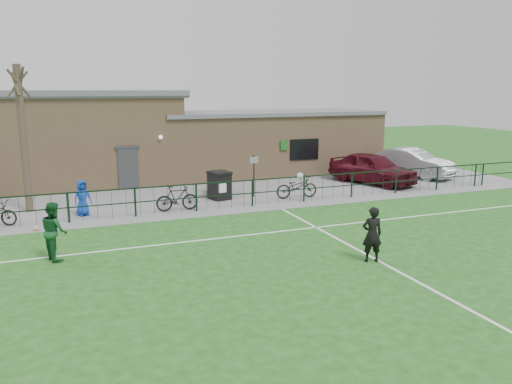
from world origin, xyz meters
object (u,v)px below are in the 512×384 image
object	(u,v)px
bicycle_e	(297,187)
wheelie_bin_right	(219,183)
sign_post	(254,176)
car_silver	(411,163)
bare_tree	(23,140)
wheelie_bin_left	(219,186)
ball_ground	(36,228)
car_maroon	(372,168)
spectator_child	(82,198)
bicycle_d	(177,198)
outfield_player	(54,231)

from	to	relation	value
bicycle_e	wheelie_bin_right	bearing A→B (deg)	59.10
sign_post	car_silver	distance (m)	10.68
bare_tree	wheelie_bin_left	distance (m)	8.45
wheelie_bin_right	sign_post	distance (m)	1.87
wheelie_bin_right	ball_ground	bearing A→B (deg)	-150.52
wheelie_bin_right	car_maroon	world-z (taller)	car_maroon
bare_tree	wheelie_bin_left	world-z (taller)	bare_tree
bare_tree	car_maroon	xyz separation A→B (m)	(16.94, 0.17, -2.14)
spectator_child	bicycle_e	bearing A→B (deg)	-22.85
wheelie_bin_left	wheelie_bin_right	world-z (taller)	wheelie_bin_left
sign_post	bicycle_d	size ratio (longest dim) A/B	1.13
wheelie_bin_left	ball_ground	size ratio (longest dim) A/B	5.65
ball_ground	wheelie_bin_left	bearing A→B (deg)	18.92
bare_tree	car_maroon	world-z (taller)	bare_tree
car_silver	bicycle_e	bearing A→B (deg)	175.44
bare_tree	car_maroon	distance (m)	17.07
wheelie_bin_right	spectator_child	distance (m)	6.70
sign_post	outfield_player	distance (m)	10.59
sign_post	ball_ground	xyz separation A→B (m)	(-9.40, -2.55, -0.91)
wheelie_bin_left	wheelie_bin_right	size ratio (longest dim) A/B	1.17
sign_post	spectator_child	xyz separation A→B (m)	(-7.70, -0.82, -0.27)
wheelie_bin_left	wheelie_bin_right	xyz separation A→B (m)	(0.34, 1.13, -0.09)
wheelie_bin_left	ball_ground	world-z (taller)	wheelie_bin_left
bicycle_d	outfield_player	bearing A→B (deg)	136.45
sign_post	bicycle_e	world-z (taller)	sign_post
wheelie_bin_left	car_maroon	bearing A→B (deg)	-8.57
wheelie_bin_right	ball_ground	distance (m)	8.93
outfield_player	bicycle_d	bearing A→B (deg)	-63.75
wheelie_bin_right	bicycle_d	size ratio (longest dim) A/B	0.59
wheelie_bin_right	ball_ground	size ratio (longest dim) A/B	4.82
bicycle_e	bicycle_d	bearing A→B (deg)	98.93
wheelie_bin_right	car_silver	bearing A→B (deg)	7.57
bare_tree	car_silver	xyz separation A→B (m)	(20.26, 1.16, -2.16)
car_maroon	car_silver	bearing A→B (deg)	-3.28
bicycle_e	spectator_child	distance (m)	9.47
wheelie_bin_right	sign_post	bearing A→B (deg)	-38.50
bicycle_d	spectator_child	xyz separation A→B (m)	(-3.72, 0.58, 0.20)
car_silver	bicycle_e	size ratio (longest dim) A/B	2.50
car_silver	bicycle_d	xyz separation A→B (m)	(-14.49, -3.30, -0.29)
spectator_child	outfield_player	bearing A→B (deg)	-122.90
wheelie_bin_right	outfield_player	xyz separation A→B (m)	(-7.39, -7.26, 0.35)
spectator_child	ball_ground	world-z (taller)	spectator_child
outfield_player	wheelie_bin_left	bearing A→B (deg)	-67.08
sign_post	outfield_player	xyz separation A→B (m)	(-8.71, -6.03, -0.14)
outfield_player	sign_post	bearing A→B (deg)	-73.43
car_silver	bare_tree	bearing A→B (deg)	160.56
bicycle_d	ball_ground	xyz separation A→B (m)	(-5.41, -1.14, -0.44)
wheelie_bin_left	bicycle_e	world-z (taller)	wheelie_bin_left
wheelie_bin_left	spectator_child	distance (m)	6.10
car_silver	outfield_player	bearing A→B (deg)	179.67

